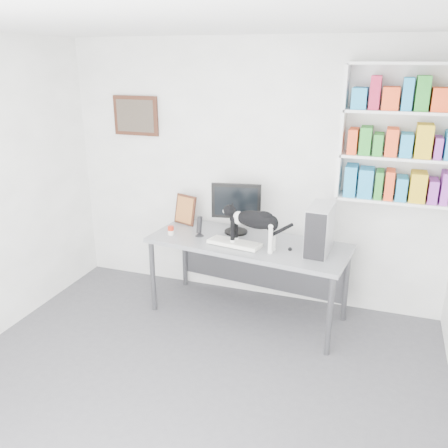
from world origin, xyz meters
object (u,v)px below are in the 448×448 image
(soup_can, at_px, (171,230))
(cat, at_px, (254,229))
(desk, at_px, (247,279))
(pc_tower, at_px, (320,229))
(keyboard, at_px, (235,243))
(leaning_print, at_px, (185,209))
(speaker, at_px, (199,226))
(bookshelf, at_px, (400,135))
(monitor, at_px, (236,208))

(soup_can, bearing_deg, cat, -5.21)
(desk, distance_m, pc_tower, 0.93)
(keyboard, distance_m, leaning_print, 0.82)
(desk, bearing_deg, leaning_print, 166.57)
(speaker, xyz_separation_m, soup_can, (-0.29, -0.06, -0.06))
(pc_tower, height_order, cat, pc_tower)
(desk, height_order, soup_can, soup_can)
(desk, relative_size, cat, 3.09)
(leaning_print, distance_m, soup_can, 0.38)
(soup_can, bearing_deg, desk, 5.23)
(bookshelf, relative_size, pc_tower, 2.82)
(bookshelf, xyz_separation_m, pc_tower, (-0.59, -0.40, -0.82))
(bookshelf, distance_m, speaker, 2.05)
(leaning_print, bearing_deg, desk, -1.21)
(bookshelf, bearing_deg, keyboard, -160.04)
(speaker, bearing_deg, cat, -2.37)
(desk, relative_size, keyboard, 3.81)
(pc_tower, distance_m, leaning_print, 1.50)
(leaning_print, xyz_separation_m, cat, (0.89, -0.44, 0.03))
(cat, bearing_deg, desk, 133.47)
(desk, relative_size, leaning_print, 5.95)
(bookshelf, height_order, soup_can, bookshelf)
(bookshelf, relative_size, desk, 0.64)
(leaning_print, bearing_deg, keyboard, -12.27)
(speaker, height_order, cat, cat)
(leaning_print, height_order, soup_can, leaning_print)
(desk, height_order, keyboard, keyboard)
(desk, distance_m, monitor, 0.72)
(bookshelf, height_order, desk, bookshelf)
(bookshelf, xyz_separation_m, speaker, (-1.78, -0.38, -0.94))
(pc_tower, relative_size, soup_can, 4.87)
(cat, bearing_deg, leaning_print, 162.79)
(keyboard, relative_size, cat, 0.81)
(keyboard, height_order, pc_tower, pc_tower)
(keyboard, xyz_separation_m, speaker, (-0.41, 0.12, 0.09))
(keyboard, xyz_separation_m, leaning_print, (-0.69, 0.42, 0.14))
(bookshelf, xyz_separation_m, soup_can, (-2.07, -0.44, -1.00))
(speaker, distance_m, leaning_print, 0.41)
(desk, bearing_deg, pc_tower, 4.29)
(pc_tower, distance_m, soup_can, 1.48)
(monitor, bearing_deg, keyboard, -84.76)
(bookshelf, height_order, pc_tower, bookshelf)
(desk, bearing_deg, bookshelf, 22.95)
(keyboard, xyz_separation_m, cat, (0.20, -0.02, 0.17))
(speaker, relative_size, cat, 0.34)
(desk, bearing_deg, speaker, -172.03)
(pc_tower, height_order, leaning_print, pc_tower)
(desk, relative_size, speaker, 9.09)
(cat, bearing_deg, bookshelf, 33.30)
(keyboard, height_order, cat, cat)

